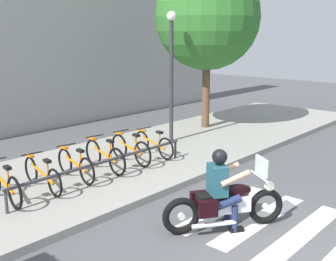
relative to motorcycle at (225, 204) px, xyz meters
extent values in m
plane|color=#4C4C4F|center=(-0.21, -1.09, -0.47)|extent=(48.00, 48.00, 0.00)
cube|color=gray|center=(-0.21, 3.99, -0.39)|extent=(24.00, 4.40, 0.15)
cube|color=white|center=(0.73, -1.09, -0.46)|extent=(2.80, 0.40, 0.01)
cube|color=white|center=(0.73, -0.29, -0.46)|extent=(2.80, 0.40, 0.01)
cube|color=white|center=(0.73, 0.51, -0.46)|extent=(2.80, 0.40, 0.01)
torus|color=black|center=(0.65, -0.42, -0.14)|extent=(0.61, 0.46, 0.66)
cylinder|color=silver|center=(0.65, -0.42, -0.14)|extent=(0.15, 0.15, 0.12)
torus|color=black|center=(-0.66, 0.44, -0.14)|extent=(0.61, 0.46, 0.66)
cylinder|color=silver|center=(-0.66, 0.44, -0.14)|extent=(0.15, 0.15, 0.12)
cube|color=silver|center=(-0.01, 0.01, 0.00)|extent=(0.87, 0.71, 0.28)
ellipsoid|color=black|center=(0.17, -0.11, 0.22)|extent=(0.59, 0.52, 0.22)
cube|color=black|center=(-0.19, 0.13, 0.15)|extent=(0.62, 0.54, 0.10)
cube|color=black|center=(-0.21, 0.41, 0.04)|extent=(0.33, 0.28, 0.28)
cube|color=black|center=(-0.45, 0.04, 0.04)|extent=(0.33, 0.28, 0.28)
cylinder|color=silver|center=(0.52, -0.34, 0.44)|extent=(0.37, 0.53, 0.03)
sphere|color=white|center=(0.69, -0.45, 0.24)|extent=(0.18, 0.18, 0.18)
cube|color=silver|center=(0.54, -0.36, 0.62)|extent=(0.25, 0.36, 0.32)
cylinder|color=silver|center=(-0.32, 0.00, -0.27)|extent=(0.69, 0.49, 0.08)
cube|color=#1E4C59|center=(-0.13, 0.09, 0.45)|extent=(0.44, 0.48, 0.52)
sphere|color=black|center=(-0.11, 0.07, 0.85)|extent=(0.26, 0.26, 0.26)
cylinder|color=tan|center=(0.18, 0.15, 0.53)|extent=(0.48, 0.36, 0.26)
cylinder|color=tan|center=(-0.06, -0.22, 0.53)|extent=(0.48, 0.36, 0.26)
cylinder|color=#1E284C|center=(0.08, 0.14, 0.09)|extent=(0.45, 0.36, 0.24)
cylinder|color=#1E284C|center=(0.18, 0.08, -0.23)|extent=(0.11, 0.11, 0.48)
cube|color=black|center=(0.22, 0.05, -0.43)|extent=(0.26, 0.22, 0.08)
cylinder|color=#1E284C|center=(-0.09, -0.13, 0.09)|extent=(0.45, 0.36, 0.24)
cylinder|color=#1E284C|center=(0.01, -0.19, -0.23)|extent=(0.11, 0.11, 0.48)
cube|color=black|center=(0.04, -0.21, -0.43)|extent=(0.26, 0.22, 0.08)
torus|color=black|center=(-2.17, 3.15, 0.01)|extent=(0.13, 0.64, 0.64)
cylinder|color=orange|center=(-2.12, 3.67, 0.08)|extent=(0.17, 0.93, 0.25)
cylinder|color=orange|center=(-2.14, 3.41, 0.24)|extent=(0.04, 0.04, 0.39)
cube|color=black|center=(-2.14, 3.41, 0.44)|extent=(0.12, 0.21, 0.06)
torus|color=black|center=(-1.22, 4.21, -0.01)|extent=(0.12, 0.59, 0.59)
torus|color=black|center=(-1.34, 3.13, -0.01)|extent=(0.12, 0.59, 0.59)
cylinder|color=orange|center=(-1.28, 3.67, 0.05)|extent=(0.17, 0.98, 0.26)
cylinder|color=orange|center=(-1.31, 3.40, 0.20)|extent=(0.04, 0.04, 0.36)
cube|color=black|center=(-1.31, 3.40, 0.38)|extent=(0.12, 0.21, 0.06)
cylinder|color=black|center=(-1.23, 4.10, 0.38)|extent=(0.48, 0.08, 0.03)
cube|color=orange|center=(-1.22, 4.21, 0.31)|extent=(0.11, 0.29, 0.04)
torus|color=black|center=(-0.39, 4.15, 0.00)|extent=(0.12, 0.62, 0.62)
torus|color=black|center=(-0.50, 3.19, 0.00)|extent=(0.12, 0.62, 0.62)
cylinder|color=orange|center=(-0.45, 3.67, 0.06)|extent=(0.16, 0.86, 0.24)
cylinder|color=orange|center=(-0.47, 3.43, 0.22)|extent=(0.04, 0.04, 0.38)
cube|color=black|center=(-0.47, 3.43, 0.41)|extent=(0.12, 0.21, 0.06)
cylinder|color=black|center=(-0.40, 4.05, 0.41)|extent=(0.48, 0.08, 0.03)
cube|color=orange|center=(-0.39, 4.15, 0.33)|extent=(0.11, 0.29, 0.04)
torus|color=black|center=(0.45, 4.17, 0.02)|extent=(0.13, 0.66, 0.66)
torus|color=black|center=(0.33, 3.17, 0.02)|extent=(0.13, 0.66, 0.66)
cylinder|color=orange|center=(0.39, 3.67, 0.09)|extent=(0.16, 0.90, 0.25)
cylinder|color=orange|center=(0.36, 3.42, 0.26)|extent=(0.04, 0.04, 0.41)
cube|color=black|center=(0.36, 3.42, 0.46)|extent=(0.12, 0.21, 0.06)
cylinder|color=black|center=(0.43, 4.07, 0.46)|extent=(0.48, 0.08, 0.03)
cube|color=orange|center=(0.45, 4.17, 0.38)|extent=(0.11, 0.29, 0.04)
torus|color=black|center=(1.28, 4.15, 0.02)|extent=(0.13, 0.65, 0.65)
torus|color=black|center=(1.17, 3.19, 0.02)|extent=(0.13, 0.65, 0.65)
cylinder|color=orange|center=(1.22, 3.67, 0.08)|extent=(0.16, 0.87, 0.24)
cylinder|color=orange|center=(1.19, 3.43, 0.25)|extent=(0.04, 0.04, 0.40)
cube|color=black|center=(1.19, 3.43, 0.45)|extent=(0.12, 0.21, 0.06)
cylinder|color=black|center=(1.27, 4.06, 0.45)|extent=(0.48, 0.08, 0.03)
cube|color=orange|center=(1.28, 4.15, 0.37)|extent=(0.11, 0.29, 0.04)
torus|color=black|center=(2.11, 4.16, -0.02)|extent=(0.11, 0.59, 0.59)
torus|color=black|center=(2.00, 3.18, -0.02)|extent=(0.11, 0.59, 0.59)
cylinder|color=orange|center=(2.06, 3.67, 0.04)|extent=(0.16, 0.89, 0.24)
cylinder|color=orange|center=(2.03, 3.42, 0.19)|extent=(0.04, 0.04, 0.36)
cube|color=black|center=(2.03, 3.42, 0.37)|extent=(0.12, 0.21, 0.06)
cylinder|color=black|center=(2.10, 4.06, 0.37)|extent=(0.48, 0.08, 0.03)
cube|color=orange|center=(2.11, 4.16, 0.30)|extent=(0.11, 0.29, 0.04)
cylinder|color=#333338|center=(-0.03, 3.12, 0.13)|extent=(4.77, 0.07, 0.07)
cylinder|color=#333338|center=(-2.37, 3.12, -0.09)|extent=(0.06, 0.06, 0.45)
cylinder|color=#333338|center=(2.31, 3.12, -0.09)|extent=(0.06, 0.06, 0.45)
cylinder|color=#2D2D33|center=(3.59, 4.39, 1.39)|extent=(0.12, 0.12, 3.70)
sphere|color=white|center=(3.59, 4.39, 3.36)|extent=(0.28, 0.28, 0.28)
cylinder|color=brown|center=(5.86, 4.79, 0.86)|extent=(0.27, 0.27, 2.65)
sphere|color=#2D6B28|center=(5.86, 4.79, 3.40)|extent=(3.48, 3.48, 3.48)
camera|label=1|loc=(-5.67, -3.72, 2.85)|focal=44.63mm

